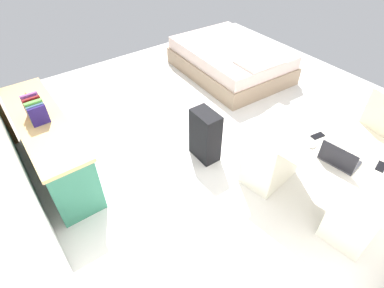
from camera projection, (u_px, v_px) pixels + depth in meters
The scene contains 12 objects.
ground_plane at pixel (220, 136), 4.09m from camera, with size 5.89×5.89×0.00m, color silver.
desk at pixel (314, 176), 3.03m from camera, with size 1.52×0.85×0.75m.
office_chair at pixel (365, 141), 3.39m from camera, with size 0.52×0.52×0.94m.
credenza at pixel (50, 145), 3.42m from camera, with size 1.80×0.48×0.72m.
bed at pixel (231, 60), 5.23m from camera, with size 1.96×1.49×0.58m.
suitcase_black at pixel (205, 135), 3.61m from camera, with size 0.36×0.22×0.64m, color black.
laptop at pixel (339, 159), 2.63m from camera, with size 0.34×0.26×0.21m.
computer_mouse at pixel (313, 145), 2.81m from camera, with size 0.06×0.10×0.03m, color white.
cell_phone_near_laptop at pixel (381, 166), 2.62m from camera, with size 0.07×0.14×0.01m, color black.
cell_phone_by_mouse at pixel (318, 136), 2.93m from camera, with size 0.07×0.14×0.01m, color black.
book_row at pixel (36, 110), 3.12m from camera, with size 0.27×0.17×0.24m.
figurine_small at pixel (27, 96), 3.41m from camera, with size 0.08×0.08×0.11m, color gold.
Camera 1 is at (-2.30, 2.15, 2.64)m, focal length 28.67 mm.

